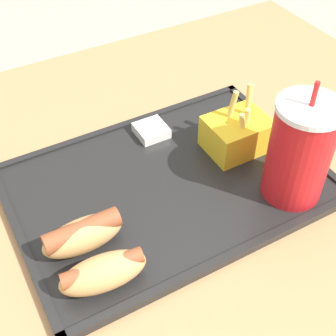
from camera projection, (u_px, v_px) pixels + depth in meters
dining_table at (160, 318)px, 0.96m from camera, size 1.17×0.94×0.72m
food_tray at (168, 184)px, 0.72m from camera, size 0.47×0.33×0.01m
soda_cup at (300, 151)px, 0.65m from camera, size 0.09×0.09×0.19m
hot_dog_far at (103, 272)px, 0.57m from camera, size 0.12×0.06×0.05m
hot_dog_near at (83, 234)px, 0.61m from camera, size 0.11×0.05×0.05m
fries_carton at (237, 133)px, 0.76m from camera, size 0.10×0.08×0.11m
sauce_cup_mayo at (151, 130)px, 0.80m from camera, size 0.05×0.05×0.02m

